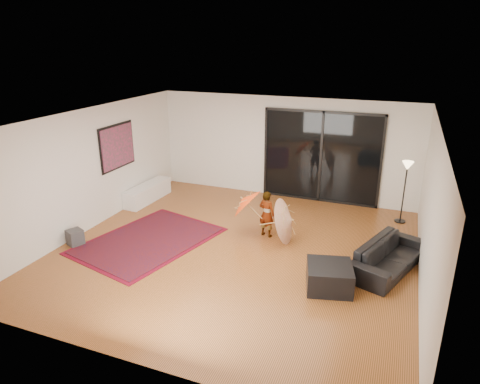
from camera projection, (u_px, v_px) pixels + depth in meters
The scene contains 17 objects.
floor at pixel (236, 250), 8.79m from camera, with size 7.00×7.00×0.00m, color #AF5D30.
ceiling at pixel (235, 119), 7.87m from camera, with size 7.00×7.00×0.00m, color white.
wall_back at pixel (284, 148), 11.39m from camera, with size 7.00×7.00×0.00m, color silver.
wall_front at pixel (130, 277), 5.26m from camera, with size 7.00×7.00×0.00m, color silver.
wall_left at pixel (90, 170), 9.52m from camera, with size 7.00×7.00×0.00m, color silver.
wall_right at pixel (430, 214), 7.14m from camera, with size 7.00×7.00×0.00m, color silver.
sliding_door at pixel (321, 157), 11.08m from camera, with size 3.06×0.07×2.40m.
painting at pixel (117, 147), 10.28m from camera, with size 0.04×1.28×1.08m.
media_console at pixel (148, 193), 11.40m from camera, with size 0.40×1.61×0.45m, color white.
speaker at pixel (75, 237), 8.98m from camera, with size 0.29×0.29×0.33m, color #424244.
persian_rug at pixel (149, 240), 9.19m from camera, with size 2.73×3.34×0.02m.
sofa at pixel (389, 256), 7.97m from camera, with size 1.90×0.74×0.56m, color black.
ottoman at pixel (329, 277), 7.40m from camera, with size 0.76×0.76×0.44m, color black.
floor_lamp at pixel (406, 175), 9.76m from camera, with size 0.25×0.25×1.48m.
child at pixel (267, 214), 9.27m from camera, with size 0.38×0.25×1.04m, color #999999.
parasol_orange at pixel (242, 202), 9.34m from camera, with size 0.67×0.82×0.87m.
parasol_white at pixel (292, 221), 8.94m from camera, with size 0.53×0.99×1.00m.
Camera 1 is at (2.93, -7.29, 4.12)m, focal length 32.00 mm.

